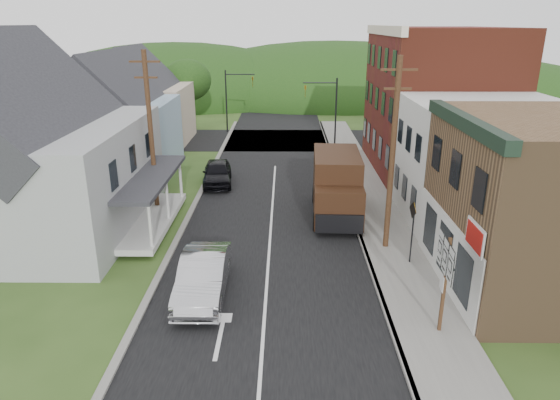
{
  "coord_description": "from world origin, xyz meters",
  "views": [
    {
      "loc": [
        0.74,
        -18.43,
        10.31
      ],
      "look_at": [
        0.51,
        4.26,
        2.2
      ],
      "focal_mm": 32.0,
      "sensor_mm": 36.0,
      "label": 1
    }
  ],
  "objects_px": {
    "silver_sedan": "(203,276)",
    "warning_sign": "(413,224)",
    "route_sign_cluster": "(445,272)",
    "dark_sedan": "(217,173)",
    "delivery_van": "(337,186)"
  },
  "relations": [
    {
      "from": "delivery_van",
      "to": "dark_sedan",
      "type": "bearing_deg",
      "value": 144.5
    },
    {
      "from": "silver_sedan",
      "to": "dark_sedan",
      "type": "height_order",
      "value": "silver_sedan"
    },
    {
      "from": "silver_sedan",
      "to": "dark_sedan",
      "type": "xyz_separation_m",
      "value": [
        -1.33,
        14.54,
        -0.05
      ]
    },
    {
      "from": "silver_sedan",
      "to": "route_sign_cluster",
      "type": "bearing_deg",
      "value": -17.03
    },
    {
      "from": "silver_sedan",
      "to": "warning_sign",
      "type": "bearing_deg",
      "value": 16.58
    },
    {
      "from": "silver_sedan",
      "to": "route_sign_cluster",
      "type": "relative_size",
      "value": 1.45
    },
    {
      "from": "route_sign_cluster",
      "to": "warning_sign",
      "type": "bearing_deg",
      "value": 91.28
    },
    {
      "from": "warning_sign",
      "to": "silver_sedan",
      "type": "bearing_deg",
      "value": -169.41
    },
    {
      "from": "silver_sedan",
      "to": "warning_sign",
      "type": "xyz_separation_m",
      "value": [
        8.8,
        2.74,
        1.16
      ]
    },
    {
      "from": "dark_sedan",
      "to": "warning_sign",
      "type": "xyz_separation_m",
      "value": [
        10.13,
        -11.8,
        1.21
      ]
    },
    {
      "from": "dark_sedan",
      "to": "delivery_van",
      "type": "relative_size",
      "value": 0.73
    },
    {
      "from": "dark_sedan",
      "to": "delivery_van",
      "type": "xyz_separation_m",
      "value": [
        7.41,
        -5.8,
        0.98
      ]
    },
    {
      "from": "route_sign_cluster",
      "to": "warning_sign",
      "type": "height_order",
      "value": "route_sign_cluster"
    },
    {
      "from": "dark_sedan",
      "to": "delivery_van",
      "type": "bearing_deg",
      "value": -43.74
    },
    {
      "from": "silver_sedan",
      "to": "delivery_van",
      "type": "height_order",
      "value": "delivery_van"
    }
  ]
}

